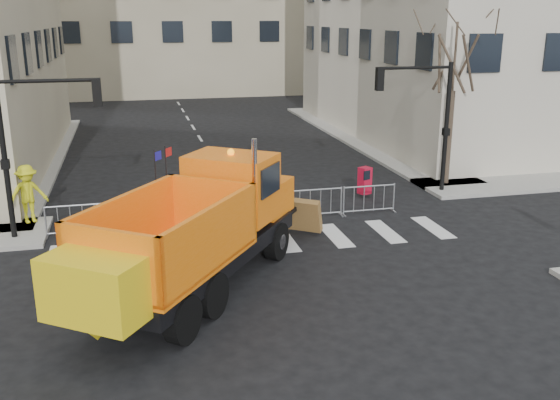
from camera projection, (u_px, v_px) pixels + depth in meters
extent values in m
plane|color=black|center=(310.00, 316.00, 15.45)|extent=(120.00, 120.00, 0.00)
cube|color=gray|center=(247.00, 212.00, 23.35)|extent=(64.00, 5.00, 0.15)
cylinder|color=black|center=(5.00, 161.00, 19.88)|extent=(0.18, 0.18, 5.40)
cylinder|color=black|center=(446.00, 129.00, 25.44)|extent=(0.18, 0.18, 5.40)
cube|color=black|center=(199.00, 254.00, 16.79)|extent=(6.42, 7.58, 0.47)
cylinder|color=black|center=(212.00, 232.00, 19.74)|extent=(0.98, 1.16, 1.16)
cylinder|color=black|center=(276.00, 241.00, 18.94)|extent=(0.98, 1.16, 1.16)
cylinder|color=black|center=(136.00, 281.00, 16.09)|extent=(0.98, 1.16, 1.16)
cylinder|color=black|center=(212.00, 295.00, 15.29)|extent=(0.98, 1.16, 1.16)
cylinder|color=black|center=(102.00, 303.00, 14.88)|extent=(0.98, 1.16, 1.16)
cylinder|color=black|center=(183.00, 319.00, 14.07)|extent=(0.98, 1.16, 1.16)
cube|color=orange|center=(252.00, 195.00, 19.57)|extent=(2.79, 2.67, 1.06)
cube|color=orange|center=(232.00, 187.00, 18.17)|extent=(2.96, 2.79, 1.90)
cylinder|color=silver|center=(255.00, 185.00, 16.96)|extent=(0.15, 0.15, 2.53)
cube|color=orange|center=(168.00, 232.00, 15.16)|extent=(4.86, 5.31, 1.74)
cube|color=yellow|center=(93.00, 289.00, 12.72)|extent=(2.33, 2.09, 1.37)
cube|color=brown|center=(274.00, 211.00, 21.46)|extent=(3.09, 2.47, 1.19)
imported|color=black|center=(259.00, 211.00, 20.82)|extent=(0.78, 0.73, 1.79)
imported|color=black|center=(241.00, 209.00, 21.05)|extent=(1.00, 0.85, 1.80)
imported|color=black|center=(237.00, 218.00, 20.25)|extent=(0.80, 1.09, 1.71)
imported|color=yellow|center=(28.00, 194.00, 21.75)|extent=(1.54, 1.27, 2.07)
cube|color=red|center=(365.00, 181.00, 25.42)|extent=(0.57, 0.55, 1.10)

